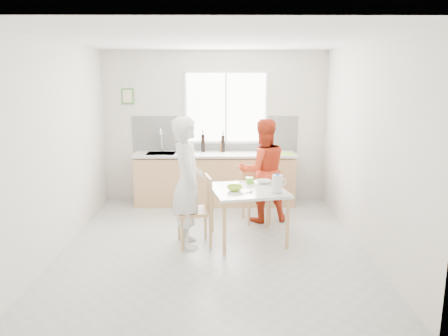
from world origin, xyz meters
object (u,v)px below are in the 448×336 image
object	(u,v)px
person_white	(187,183)
bowl_white	(263,182)
chair_far	(255,192)
wine_bottle_b	(223,144)
dining_table	(248,194)
wine_bottle_a	(203,143)
bowl_green	(235,188)
person_red	(263,171)
chair_left	(199,207)
milk_jug	(277,183)

from	to	relation	value
person_white	bowl_white	bearing A→B (deg)	-77.55
chair_far	wine_bottle_b	xyz separation A→B (m)	(-0.51, 1.06, 0.60)
dining_table	wine_bottle_a	xyz separation A→B (m)	(-0.69, 1.95, 0.41)
person_white	wine_bottle_b	size ratio (longest dim) A/B	5.84
bowl_green	wine_bottle_b	xyz separation A→B (m)	(-0.15, 2.02, 0.29)
bowl_green	bowl_white	bearing A→B (deg)	42.93
bowl_green	person_red	bearing A→B (deg)	63.71
chair_left	person_red	xyz separation A→B (m)	(0.95, 1.00, 0.29)
chair_left	milk_jug	distance (m)	1.10
person_red	chair_left	bearing A→B (deg)	34.59
person_red	milk_jug	xyz separation A→B (m)	(0.09, -1.07, 0.07)
bowl_green	bowl_white	world-z (taller)	bowl_green
dining_table	person_white	xyz separation A→B (m)	(-0.81, -0.17, 0.21)
chair_left	wine_bottle_b	distance (m)	2.17
chair_far	wine_bottle_b	bearing A→B (deg)	103.62
person_red	wine_bottle_b	distance (m)	1.26
chair_far	wine_bottle_a	distance (m)	1.51
chair_left	wine_bottle_b	world-z (taller)	wine_bottle_b
bowl_green	milk_jug	distance (m)	0.58
chair_left	person_red	world-z (taller)	person_red
milk_jug	chair_far	bearing A→B (deg)	88.62
chair_far	bowl_white	distance (m)	0.64
bowl_white	milk_jug	bearing A→B (deg)	-75.48
person_white	milk_jug	world-z (taller)	person_white
milk_jug	chair_left	bearing A→B (deg)	164.35
wine_bottle_b	person_white	bearing A→B (deg)	-102.88
bowl_green	chair_left	bearing A→B (deg)	-174.00
person_white	chair_far	bearing A→B (deg)	-55.45
bowl_white	wine_bottle_b	xyz separation A→B (m)	(-0.58, 1.62, 0.30)
chair_left	wine_bottle_b	bearing A→B (deg)	158.98
person_red	wine_bottle_b	world-z (taller)	person_red
person_white	bowl_white	size ratio (longest dim) A/B	8.55
bowl_green	wine_bottle_b	world-z (taller)	wine_bottle_b
chair_far	milk_jug	size ratio (longest dim) A/B	3.47
wine_bottle_a	person_red	bearing A→B (deg)	-48.08
bowl_green	dining_table	bearing A→B (deg)	26.00
person_red	bowl_white	world-z (taller)	person_red
milk_jug	wine_bottle_b	distance (m)	2.26
wine_bottle_a	chair_far	bearing A→B (deg)	-51.25
chair_left	milk_jug	xyz separation A→B (m)	(1.04, -0.07, 0.35)
milk_jug	wine_bottle_a	distance (m)	2.41
person_white	wine_bottle_b	xyz separation A→B (m)	(0.48, 2.10, 0.19)
chair_left	bowl_white	world-z (taller)	chair_left
person_white	bowl_green	bearing A→B (deg)	-94.52
dining_table	bowl_green	distance (m)	0.23
milk_jug	bowl_white	bearing A→B (deg)	92.55
bowl_white	milk_jug	distance (m)	0.54
milk_jug	wine_bottle_b	world-z (taller)	wine_bottle_b
wine_bottle_a	wine_bottle_b	distance (m)	0.36
chair_left	person_white	distance (m)	0.39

